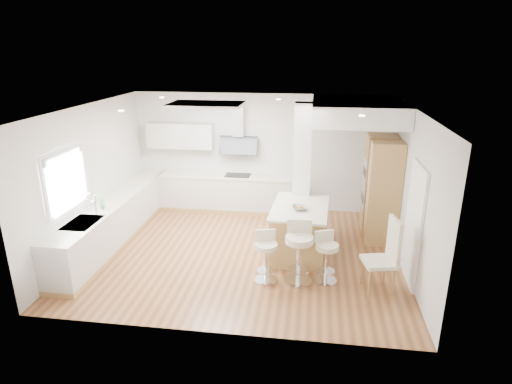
% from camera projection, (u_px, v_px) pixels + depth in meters
% --- Properties ---
extents(ground, '(6.00, 6.00, 0.00)m').
position_uv_depth(ground, '(244.00, 252.00, 8.37)').
color(ground, '#945E37').
rests_on(ground, ground).
extents(ceiling, '(6.00, 5.00, 0.02)m').
position_uv_depth(ceiling, '(244.00, 252.00, 8.37)').
color(ceiling, white).
rests_on(ceiling, ground).
extents(wall_back, '(6.00, 0.04, 2.80)m').
position_uv_depth(wall_back, '(260.00, 153.00, 10.26)').
color(wall_back, silver).
rests_on(wall_back, ground).
extents(wall_left, '(0.04, 5.00, 2.80)m').
position_uv_depth(wall_left, '(91.00, 178.00, 8.30)').
color(wall_left, silver).
rests_on(wall_left, ground).
extents(wall_right, '(0.04, 5.00, 2.80)m').
position_uv_depth(wall_right, '(411.00, 192.00, 7.53)').
color(wall_right, silver).
rests_on(wall_right, ground).
extents(skylight, '(4.10, 2.10, 0.06)m').
position_uv_depth(skylight, '(207.00, 105.00, 8.13)').
color(skylight, white).
rests_on(skylight, ground).
extents(window_left, '(0.06, 1.28, 1.07)m').
position_uv_depth(window_left, '(65.00, 177.00, 7.36)').
color(window_left, silver).
rests_on(window_left, ground).
extents(doorway_right, '(0.05, 1.00, 2.10)m').
position_uv_depth(doorway_right, '(414.00, 226.00, 7.10)').
color(doorway_right, '#453C36').
rests_on(doorway_right, ground).
extents(counter_left, '(0.63, 4.50, 1.35)m').
position_uv_depth(counter_left, '(116.00, 219.00, 8.78)').
color(counter_left, tan).
rests_on(counter_left, ground).
extents(counter_back, '(3.62, 0.63, 2.50)m').
position_uv_depth(counter_back, '(221.00, 183.00, 10.34)').
color(counter_back, tan).
rests_on(counter_back, ground).
extents(pillar, '(0.35, 0.35, 2.80)m').
position_uv_depth(pillar, '(302.00, 172.00, 8.67)').
color(pillar, white).
rests_on(pillar, ground).
extents(soffit, '(1.78, 2.20, 0.40)m').
position_uv_depth(soffit, '(357.00, 111.00, 8.57)').
color(soffit, white).
rests_on(soffit, ground).
extents(oven_column, '(0.63, 1.21, 2.10)m').
position_uv_depth(oven_column, '(381.00, 188.00, 8.83)').
color(oven_column, tan).
rests_on(oven_column, ground).
extents(peninsula, '(1.12, 1.63, 1.03)m').
position_uv_depth(peninsula, '(299.00, 230.00, 8.22)').
color(peninsula, tan).
rests_on(peninsula, ground).
extents(bar_stool_a, '(0.48, 0.48, 0.90)m').
position_uv_depth(bar_stool_a, '(266.00, 254.00, 7.21)').
color(bar_stool_a, silver).
rests_on(bar_stool_a, ground).
extents(bar_stool_b, '(0.51, 0.51, 1.08)m').
position_uv_depth(bar_stool_b, '(299.00, 249.00, 7.15)').
color(bar_stool_b, silver).
rests_on(bar_stool_b, ground).
extents(bar_stool_c, '(0.52, 0.52, 0.89)m').
position_uv_depth(bar_stool_c, '(326.00, 255.00, 7.20)').
color(bar_stool_c, silver).
rests_on(bar_stool_c, ground).
extents(dining_chair, '(0.58, 0.58, 1.26)m').
position_uv_depth(dining_chair, '(386.00, 253.00, 6.89)').
color(dining_chair, beige).
rests_on(dining_chair, ground).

